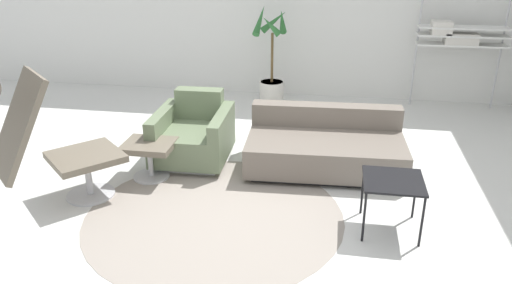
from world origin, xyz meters
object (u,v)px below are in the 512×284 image
at_px(couch_low, 325,148).
at_px(armchair_red, 194,136).
at_px(side_table, 393,184).
at_px(potted_plant, 272,72).
at_px(lounge_chair, 35,129).
at_px(shelf_unit, 457,36).
at_px(ottoman, 149,151).

bearing_deg(couch_low, armchair_red, -1.81).
height_order(side_table, potted_plant, potted_plant).
bearing_deg(armchair_red, potted_plant, -106.18).
distance_m(lounge_chair, potted_plant, 3.67).
bearing_deg(side_table, shelf_unit, 72.49).
distance_m(ottoman, shelf_unit, 4.35).
distance_m(potted_plant, shelf_unit, 2.52).
relative_size(lounge_chair, armchair_red, 1.51).
xyz_separation_m(side_table, shelf_unit, (1.04, 3.30, 0.60)).
bearing_deg(shelf_unit, lounge_chair, -139.24).
height_order(lounge_chair, potted_plant, potted_plant).
bearing_deg(potted_plant, shelf_unit, 3.11).
distance_m(couch_low, side_table, 1.26).
xyz_separation_m(ottoman, couch_low, (1.70, 0.53, -0.06)).
bearing_deg(couch_low, side_table, 114.82).
xyz_separation_m(ottoman, side_table, (2.27, -0.58, 0.13)).
bearing_deg(ottoman, shelf_unit, 39.34).
relative_size(lounge_chair, couch_low, 0.81).
distance_m(side_table, shelf_unit, 3.51).
distance_m(ottoman, armchair_red, 0.59).
distance_m(lounge_chair, ottoman, 1.11).
xyz_separation_m(couch_low, potted_plant, (-0.84, 2.06, 0.24)).
height_order(ottoman, shelf_unit, shelf_unit).
height_order(armchair_red, shelf_unit, shelf_unit).
relative_size(couch_low, side_table, 3.41).
distance_m(side_table, potted_plant, 3.47).
xyz_separation_m(lounge_chair, couch_low, (2.39, 1.26, -0.54)).
bearing_deg(couch_low, lounge_chair, 25.29).
xyz_separation_m(lounge_chair, potted_plant, (1.54, 3.32, -0.30)).
bearing_deg(armchair_red, couch_low, 179.44).
distance_m(ottoman, potted_plant, 2.73).
distance_m(armchair_red, side_table, 2.26).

